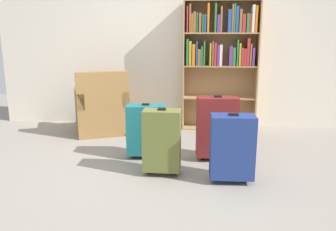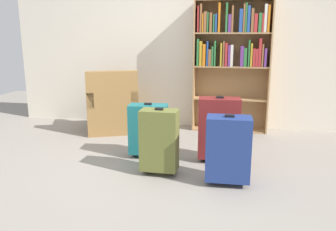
% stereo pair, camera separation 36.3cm
% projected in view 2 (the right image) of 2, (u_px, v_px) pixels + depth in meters
% --- Properties ---
extents(ground_plane, '(9.05, 9.05, 0.00)m').
position_uv_depth(ground_plane, '(146.00, 174.00, 3.51)').
color(ground_plane, gray).
extents(back_wall, '(5.17, 0.10, 2.60)m').
position_uv_depth(back_wall, '(179.00, 40.00, 5.18)').
color(back_wall, beige).
rests_on(back_wall, ground).
extents(bookshelf, '(1.07, 0.28, 1.85)m').
position_uv_depth(bookshelf, '(232.00, 53.00, 4.89)').
color(bookshelf, '#A87F51').
rests_on(bookshelf, ground).
extents(armchair, '(0.91, 0.91, 0.90)m').
position_uv_depth(armchair, '(112.00, 109.00, 5.03)').
color(armchair, olive).
rests_on(armchair, ground).
extents(mug, '(0.12, 0.08, 0.10)m').
position_uv_depth(mug, '(140.00, 132.00, 4.83)').
color(mug, '#1959A5').
rests_on(mug, ground).
extents(suitcase_dark_red, '(0.46, 0.26, 0.74)m').
position_uv_depth(suitcase_dark_red, '(219.00, 128.00, 3.78)').
color(suitcase_dark_red, maroon).
rests_on(suitcase_dark_red, ground).
extents(suitcase_olive, '(0.37, 0.22, 0.68)m').
position_uv_depth(suitcase_olive, '(159.00, 140.00, 3.44)').
color(suitcase_olive, brown).
rests_on(suitcase_olive, ground).
extents(suitcase_navy_blue, '(0.42, 0.26, 0.67)m').
position_uv_depth(suitcase_navy_blue, '(228.00, 149.00, 3.20)').
color(suitcase_navy_blue, navy).
rests_on(suitcase_navy_blue, ground).
extents(suitcase_teal, '(0.45, 0.26, 0.63)m').
position_uv_depth(suitcase_teal, '(148.00, 129.00, 3.93)').
color(suitcase_teal, '#19666B').
rests_on(suitcase_teal, ground).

